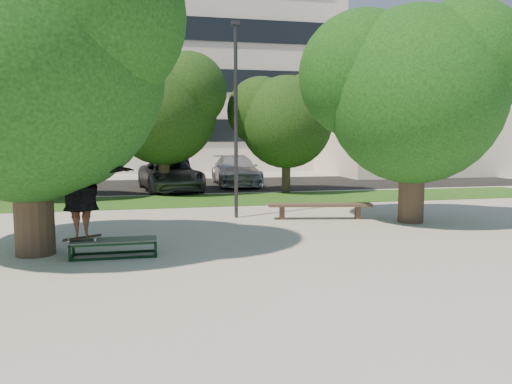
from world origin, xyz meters
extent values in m
plane|color=#99948D|center=(0.00, 0.00, 0.00)|extent=(120.00, 120.00, 0.00)
cube|color=#1E4614|center=(1.00, 9.50, 0.01)|extent=(30.00, 4.00, 0.02)
cube|color=black|center=(0.00, 16.00, 0.01)|extent=(40.00, 8.00, 0.01)
cylinder|color=#38281E|center=(-4.20, 1.00, 1.60)|extent=(0.84, 0.84, 3.20)
sphere|color=black|center=(-4.20, 1.00, 4.07)|extent=(5.80, 5.80, 5.80)
sphere|color=black|center=(-2.90, 0.42, 5.08)|extent=(4.06, 4.06, 4.06)
cylinder|color=#38281E|center=(6.00, 3.00, 1.50)|extent=(0.76, 0.76, 3.00)
sphere|color=black|center=(6.00, 3.00, 3.78)|extent=(5.20, 5.20, 5.20)
sphere|color=black|center=(4.70, 3.78, 4.43)|extent=(3.90, 3.90, 3.90)
sphere|color=black|center=(7.17, 2.48, 4.69)|extent=(3.64, 3.64, 3.64)
cylinder|color=#38281E|center=(-6.50, 11.00, 1.40)|extent=(0.44, 0.44, 2.80)
sphere|color=black|center=(-6.50, 11.00, 3.46)|extent=(4.40, 4.40, 4.40)
sphere|color=black|center=(-5.51, 10.56, 4.23)|extent=(3.08, 3.08, 3.08)
cylinder|color=#38281E|center=(-1.00, 12.00, 1.50)|extent=(0.50, 0.50, 3.00)
sphere|color=black|center=(-1.00, 12.00, 3.72)|extent=(4.80, 4.80, 4.80)
sphere|color=black|center=(-2.20, 12.72, 4.32)|extent=(3.60, 3.60, 3.60)
sphere|color=black|center=(0.08, 11.52, 4.56)|extent=(3.36, 3.36, 3.36)
cylinder|color=#38281E|center=(4.50, 11.50, 1.30)|extent=(0.40, 0.40, 2.60)
sphere|color=black|center=(4.50, 11.50, 3.23)|extent=(4.20, 4.20, 4.20)
sphere|color=black|center=(3.45, 12.13, 3.75)|extent=(3.15, 3.15, 3.15)
sphere|color=black|center=(5.45, 11.08, 3.96)|extent=(2.94, 2.94, 2.94)
cylinder|color=#2D2D30|center=(1.00, 5.00, 3.00)|extent=(0.12, 0.12, 6.00)
cube|color=#2D2D30|center=(1.00, 5.00, 6.05)|extent=(0.25, 0.15, 0.12)
cube|color=beige|center=(-2.00, 32.00, 8.00)|extent=(30.00, 14.00, 16.00)
cube|color=black|center=(-2.00, 24.94, 3.00)|extent=(27.60, 0.12, 1.60)
cube|color=black|center=(-2.00, 24.94, 6.50)|extent=(27.60, 0.12, 1.60)
cube|color=black|center=(-2.00, 24.94, 10.00)|extent=(27.60, 0.12, 1.60)
cube|color=silver|center=(18.00, 22.00, 4.00)|extent=(15.00, 10.00, 8.00)
cube|color=#475147|center=(-2.50, 0.43, 0.36)|extent=(1.80, 0.60, 0.03)
cylinder|color=white|center=(-3.42, 0.35, 0.40)|extent=(0.06, 0.03, 0.06)
cylinder|color=white|center=(-3.42, 0.51, 0.40)|extent=(0.06, 0.03, 0.06)
cylinder|color=white|center=(-2.88, 0.35, 0.40)|extent=(0.06, 0.03, 0.06)
cylinder|color=white|center=(-2.88, 0.51, 0.40)|extent=(0.06, 0.03, 0.06)
cube|color=black|center=(-3.15, 0.43, 0.44)|extent=(0.78, 0.20, 0.10)
imported|color=brown|center=(-3.15, 0.43, 1.36)|extent=(2.28, 0.77, 1.82)
cube|color=#4D382E|center=(2.33, 4.32, 0.22)|extent=(0.19, 0.19, 0.43)
cube|color=#4D382E|center=(4.67, 3.87, 0.22)|extent=(0.19, 0.19, 0.43)
cube|color=#4D382E|center=(3.50, 4.10, 0.45)|extent=(3.27, 1.04, 0.09)
imported|color=#B6B5BA|center=(-6.62, 16.25, 0.78)|extent=(2.58, 4.83, 1.56)
imported|color=black|center=(-0.50, 14.98, 0.77)|extent=(1.83, 4.74, 1.54)
imported|color=#5A5A5F|center=(-0.66, 13.56, 0.75)|extent=(3.22, 5.70, 1.50)
imported|color=silver|center=(2.86, 15.47, 0.78)|extent=(2.29, 5.42, 1.56)
camera|label=1|loc=(-1.78, -10.55, 2.59)|focal=35.00mm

